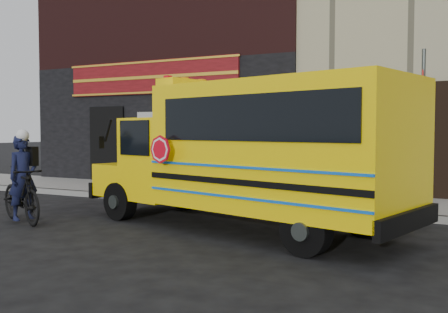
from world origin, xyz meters
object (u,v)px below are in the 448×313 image
sign_pole (422,128)px  cyclist (23,180)px  bicycle (21,194)px  school_bus (253,151)px

sign_pole → cyclist: (-7.38, -3.59, -1.06)m
bicycle → cyclist: bearing=35.4°
school_bus → bicycle: bearing=-164.1°
school_bus → cyclist: school_bus is taller
school_bus → bicycle: size_ratio=3.71×
sign_pole → cyclist: 8.28m
school_bus → cyclist: 4.82m
school_bus → sign_pole: (2.76, 2.37, 0.43)m
sign_pole → bicycle: sign_pole is taller
sign_pole → school_bus: bearing=-139.3°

